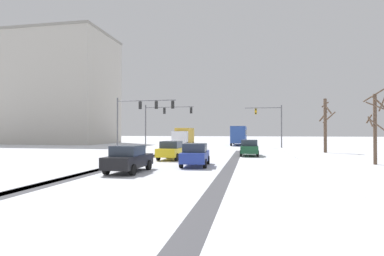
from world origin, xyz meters
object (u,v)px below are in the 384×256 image
Objects in this scene: traffic_signal_far_right at (271,119)px; bus_oncoming at (239,134)px; box_truck_delivery at (184,137)px; office_building_far_left_block at (47,90)px; bare_tree_sidewalk_mid at (376,124)px; bare_tree_sidewalk_far at (325,124)px; car_dark_green_lead at (249,148)px; car_yellow_cab_second at (172,150)px; car_black_fourth at (128,159)px; car_blue_third at (195,155)px; traffic_signal_far_left at (162,117)px; traffic_signal_near_left at (141,111)px.

traffic_signal_far_right reaches higher than bus_oncoming.
box_truck_delivery is 0.27× the size of office_building_far_left_block.
traffic_signal_far_right is 1.10× the size of bare_tree_sidewalk_mid.
traffic_signal_far_right reaches higher than bare_tree_sidewalk_far.
bare_tree_sidewalk_mid is at bearing -32.21° from office_building_far_left_block.
car_dark_green_lead is 8.64m from car_yellow_cab_second.
car_blue_third is at bearing 49.90° from car_black_fourth.
traffic_signal_far_left is 16.75m from bus_oncoming.
car_dark_green_lead is at bearing 63.16° from car_black_fourth.
car_dark_green_lead is at bearing -85.60° from bus_oncoming.
traffic_signal_far_left is 1.28× the size of bare_tree_sidewalk_mid.
car_dark_green_lead and car_blue_third have the same top height.
bus_oncoming is 1.75× the size of bare_tree_sidewalk_far.
car_yellow_cab_second is at bearing -114.31° from traffic_signal_far_right.
bare_tree_sidewalk_mid is at bearing -4.03° from car_yellow_cab_second.
traffic_signal_far_right is 0.59× the size of bus_oncoming.
traffic_signal_far_left is 16.63m from traffic_signal_far_right.
bare_tree_sidewalk_far reaches higher than car_dark_green_lead.
box_truck_delivery is 21.25m from bare_tree_sidewalk_far.
car_yellow_cab_second is 30.81m from bus_oncoming.
office_building_far_left_block reaches higher than traffic_signal_far_left.
bus_oncoming is (1.84, 35.05, 1.18)m from car_blue_third.
car_black_fourth is 0.56× the size of box_truck_delivery.
bare_tree_sidewalk_far is (21.57, -6.20, -1.36)m from traffic_signal_far_left.
box_truck_delivery reaches higher than car_blue_third.
car_dark_green_lead is 0.69× the size of bare_tree_sidewalk_mid.
traffic_signal_far_left is at bearing 102.11° from car_black_fourth.
office_building_far_left_block reaches higher than bare_tree_sidewalk_mid.
traffic_signal_near_left is 24.89m from bus_oncoming.
bare_tree_sidewalk_far is at bearing 36.16° from car_dark_green_lead.
bus_oncoming is (5.21, 39.06, 1.18)m from car_black_fourth.
traffic_signal_near_left is at bearing -100.09° from box_truck_delivery.
traffic_signal_far_left is 1.02× the size of box_truck_delivery.
box_truck_delivery reaches higher than car_yellow_cab_second.
traffic_signal_far_right is at bearing 3.74° from box_truck_delivery.
car_yellow_cab_second is at bearing 122.44° from car_blue_third.
traffic_signal_far_right is 1.03× the size of bare_tree_sidewalk_far.
traffic_signal_far_right reaches higher than car_yellow_cab_second.
traffic_signal_near_left reaches higher than bare_tree_sidewalk_far.
car_black_fourth is (5.72, -26.67, -3.89)m from traffic_signal_far_left.
office_building_far_left_block is (-29.18, 13.19, 6.51)m from traffic_signal_far_left.
traffic_signal_far_left and traffic_signal_far_right have the same top height.
office_building_far_left_block is at bearing 147.79° from bare_tree_sidewalk_mid.
office_building_far_left_block reaches higher than bus_oncoming.
box_truck_delivery is at bearing 96.01° from car_black_fourth.
box_truck_delivery reaches higher than car_dark_green_lead.
office_building_far_left_block is (-35.33, 31.22, 10.40)m from car_yellow_cab_second.
car_blue_third is (8.85, -12.75, -4.01)m from traffic_signal_near_left.
car_black_fourth is at bearing -77.89° from traffic_signal_far_left.
bare_tree_sidewalk_mid reaches higher than box_truck_delivery.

